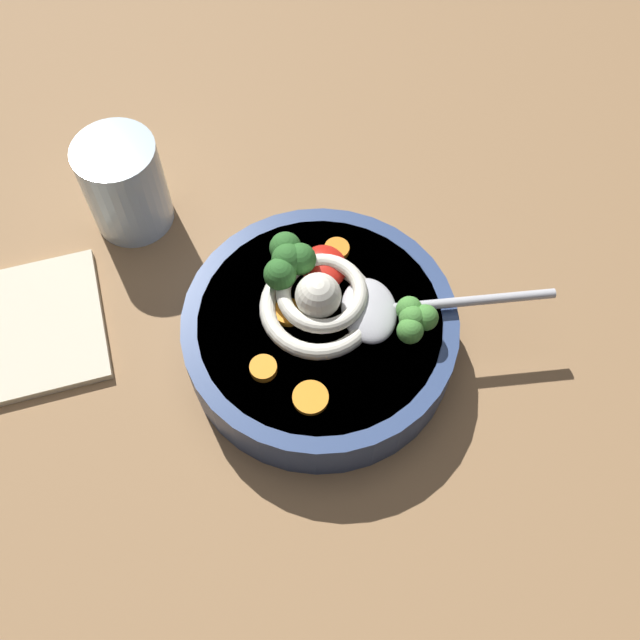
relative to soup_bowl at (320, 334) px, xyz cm
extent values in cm
cube|color=#936D47|center=(-1.32, 1.85, -4.68)|extent=(108.49, 108.49, 4.35)
cylinder|color=#334775|center=(0.00, 0.00, -0.08)|extent=(22.31, 22.31, 4.84)
cylinder|color=olive|center=(0.00, 0.00, 0.11)|extent=(19.63, 19.63, 4.46)
torus|color=silver|center=(0.87, -0.01, 2.99)|extent=(9.39, 9.39, 1.29)
torus|color=silver|center=(1.48, -0.41, 4.02)|extent=(10.06, 10.06, 1.17)
sphere|color=silver|center=(0.87, -0.01, 4.67)|extent=(3.64, 3.64, 3.64)
ellipsoid|color=#B7B7BC|center=(-0.24, -3.90, 3.14)|extent=(6.26, 4.77, 1.60)
cylinder|color=#B7B7BC|center=(-0.71, -11.38, 3.14)|extent=(1.74, 15.02, 0.80)
ellipsoid|color=red|center=(4.32, -1.06, 3.28)|extent=(4.19, 3.77, 1.89)
cylinder|color=#7A9E60|center=(4.34, 2.17, 3.05)|extent=(1.33, 1.33, 1.42)
sphere|color=#2D6628|center=(4.34, 2.17, 5.07)|extent=(2.61, 2.61, 2.61)
sphere|color=#2D6628|center=(5.64, 2.17, 4.83)|extent=(2.61, 2.61, 2.61)
sphere|color=#2D6628|center=(3.15, 2.65, 4.95)|extent=(2.61, 2.61, 2.61)
sphere|color=#2D6628|center=(4.34, 0.87, 4.88)|extent=(2.61, 2.61, 2.61)
cylinder|color=#7A9E60|center=(-2.26, -6.77, 2.91)|extent=(1.05, 1.05, 1.13)
sphere|color=#478938|center=(-2.26, -6.77, 4.50)|extent=(2.07, 2.07, 2.07)
sphere|color=#478938|center=(-1.22, -6.77, 4.32)|extent=(2.07, 2.07, 2.07)
sphere|color=#478938|center=(-3.20, -6.40, 4.41)|extent=(2.07, 2.07, 2.07)
sphere|color=#478938|center=(-2.26, -7.81, 4.35)|extent=(2.07, 2.07, 2.07)
cylinder|color=orange|center=(6.32, -2.52, 2.63)|extent=(2.11, 2.11, 0.57)
cylinder|color=orange|center=(-3.63, 5.01, 2.69)|extent=(2.12, 2.12, 0.70)
cylinder|color=orange|center=(0.94, 2.43, 2.67)|extent=(2.33, 2.33, 0.66)
cylinder|color=orange|center=(-6.58, 1.51, 2.56)|extent=(2.75, 2.75, 0.43)
cylinder|color=silver|center=(16.67, 14.83, 2.12)|extent=(7.28, 7.28, 9.24)
cube|color=beige|center=(5.76, 25.14, -2.10)|extent=(14.46, 15.31, 0.80)
camera|label=1|loc=(-28.37, 4.85, 53.90)|focal=41.62mm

